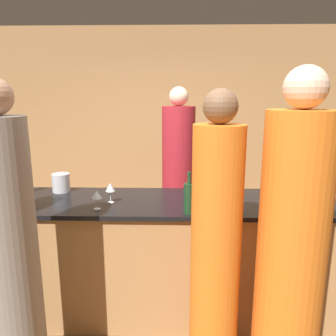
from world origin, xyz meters
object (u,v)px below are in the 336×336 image
object	(u,v)px
guest_0	(291,257)
guest_3	(12,257)
wine_bottle_0	(27,179)
ice_bucket	(61,183)
bartender	(178,183)
guest_2	(215,258)
wine_bottle_1	(189,198)

from	to	relation	value
guest_0	guest_3	world-z (taller)	guest_0
guest_0	wine_bottle_0	distance (m)	2.22
guest_3	wine_bottle_0	xyz separation A→B (m)	(-0.35, 1.02, 0.20)
guest_0	ice_bucket	xyz separation A→B (m)	(-1.69, 1.03, 0.16)
bartender	guest_2	bearing A→B (deg)	97.39
guest_0	wine_bottle_1	distance (m)	0.79
guest_2	ice_bucket	world-z (taller)	guest_2
guest_3	wine_bottle_0	bearing A→B (deg)	108.79
guest_0	guest_2	world-z (taller)	guest_0
ice_bucket	wine_bottle_0	bearing A→B (deg)	-174.72
bartender	guest_2	xyz separation A→B (m)	(0.21, -1.65, -0.01)
bartender	guest_0	world-z (taller)	guest_0
wine_bottle_0	wine_bottle_1	size ratio (longest dim) A/B	0.98
guest_2	wine_bottle_1	world-z (taller)	guest_2
wine_bottle_1	bartender	bearing A→B (deg)	93.33
guest_3	wine_bottle_1	size ratio (longest dim) A/B	6.24
wine_bottle_0	ice_bucket	xyz separation A→B (m)	(0.29, 0.03, -0.03)
wine_bottle_0	ice_bucket	world-z (taller)	wine_bottle_0
guest_3	bartender	bearing A→B (deg)	60.36
bartender	guest_3	distance (m)	1.99
bartender	guest_2	distance (m)	1.67
wine_bottle_1	guest_0	bearing A→B (deg)	-41.55
guest_0	guest_2	xyz separation A→B (m)	(-0.43, 0.06, -0.04)
guest_2	wine_bottle_0	bearing A→B (deg)	148.48
wine_bottle_0	bartender	bearing A→B (deg)	27.95
guest_2	wine_bottle_1	bearing A→B (deg)	107.77
guest_2	ice_bucket	xyz separation A→B (m)	(-1.26, 0.97, 0.20)
guest_3	wine_bottle_1	xyz separation A→B (m)	(1.05, 0.53, 0.21)
guest_2	guest_3	xyz separation A→B (m)	(-1.20, -0.07, 0.03)
bartender	wine_bottle_1	bearing A→B (deg)	93.33
guest_0	wine_bottle_0	xyz separation A→B (m)	(-1.97, 1.00, 0.19)
wine_bottle_0	ice_bucket	size ratio (longest dim) A/B	1.86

